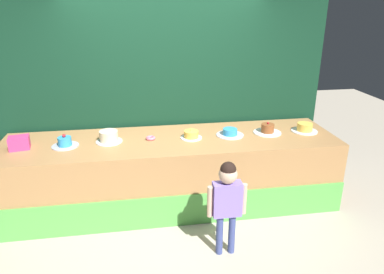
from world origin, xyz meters
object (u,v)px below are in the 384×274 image
(donut, at_px, (151,138))
(cake_center_right, at_px, (230,133))
(child_figure, at_px, (227,196))
(cake_far_right, at_px, (305,128))
(cake_right, at_px, (267,129))
(pink_box, at_px, (19,143))
(cake_left, at_px, (109,137))
(cake_center_left, at_px, (191,135))
(cake_far_left, at_px, (65,142))

(donut, height_order, cake_center_right, cake_center_right)
(child_figure, xyz_separation_m, cake_far_right, (1.28, 1.08, 0.26))
(cake_right, bearing_deg, cake_far_right, -2.21)
(pink_box, relative_size, cake_left, 0.70)
(cake_center_left, xyz_separation_m, cake_right, (0.98, 0.03, 0.00))
(child_figure, relative_size, cake_center_right, 2.99)
(child_figure, distance_m, donut, 1.30)
(donut, relative_size, cake_far_left, 0.38)
(cake_far_left, xyz_separation_m, cake_far_right, (2.93, 0.04, 0.00))
(donut, xyz_separation_m, cake_center_left, (0.49, -0.03, 0.02))
(cake_center_left, bearing_deg, child_figure, -80.22)
(cake_center_right, bearing_deg, cake_far_left, -178.62)
(donut, relative_size, cake_right, 0.33)
(cake_left, distance_m, cake_center_right, 1.47)
(child_figure, relative_size, cake_far_right, 3.10)
(cake_far_right, bearing_deg, cake_center_left, -179.51)
(child_figure, height_order, donut, child_figure)
(donut, height_order, cake_center_left, cake_center_left)
(cake_far_right, bearing_deg, cake_right, 177.79)
(cake_center_right, xyz_separation_m, cake_right, (0.49, 0.01, 0.01))
(pink_box, xyz_separation_m, donut, (1.47, 0.06, -0.05))
(cake_right, bearing_deg, child_figure, -125.95)
(child_figure, distance_m, cake_far_left, 1.96)
(cake_far_left, distance_m, cake_far_right, 2.93)
(cake_center_right, bearing_deg, cake_center_left, -177.75)
(cake_center_left, relative_size, cake_center_right, 0.77)
(donut, relative_size, cake_center_right, 0.34)
(cake_right, bearing_deg, cake_left, 179.93)
(cake_far_left, height_order, cake_left, cake_far_left)
(child_figure, relative_size, donut, 8.89)
(cake_far_left, relative_size, cake_center_left, 1.15)
(cake_right, height_order, cake_far_right, cake_right)
(donut, xyz_separation_m, cake_right, (1.47, 0.00, 0.03))
(cake_left, bearing_deg, pink_box, -176.48)
(child_figure, distance_m, cake_center_left, 1.11)
(child_figure, height_order, cake_center_left, child_figure)
(cake_far_left, height_order, cake_right, cake_far_left)
(cake_far_left, bearing_deg, pink_box, 179.84)
(cake_far_left, distance_m, cake_center_left, 1.47)
(donut, height_order, cake_right, cake_right)
(donut, relative_size, cake_far_right, 0.35)
(cake_far_left, bearing_deg, donut, 3.41)
(cake_right, relative_size, cake_far_right, 1.06)
(child_figure, xyz_separation_m, cake_center_left, (-0.18, 1.06, 0.25))
(pink_box, distance_m, donut, 1.47)
(cake_left, distance_m, cake_right, 1.96)
(cake_left, bearing_deg, cake_far_right, -0.50)
(child_figure, distance_m, cake_far_right, 1.69)
(cake_left, bearing_deg, child_figure, -43.39)
(cake_far_left, relative_size, cake_center_right, 0.89)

